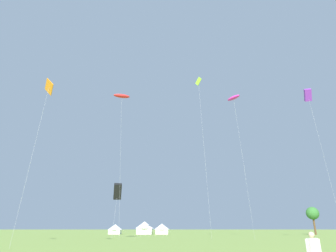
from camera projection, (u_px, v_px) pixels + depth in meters
name	position (u px, v px, depth m)	size (l,w,h in m)	color
kite_purple_box	(308.00, 95.00, 49.64)	(1.80, 2.35, 24.69)	purple
kite_magenta_parafoil	(234.00, 98.00, 53.94)	(2.67, 2.99, 25.38)	#E02DA3
kite_red_parafoil	(122.00, 96.00, 54.15)	(3.27, 2.01, 25.77)	red
kite_orange_diamond	(49.00, 89.00, 32.19)	(1.67, 1.75, 17.82)	orange
kite_black_box	(118.00, 191.00, 53.02)	(1.83, 2.82, 9.64)	black
kite_lime_diamond	(199.00, 85.00, 52.08)	(1.37, 2.68, 28.09)	#99DB2D
festival_tent_right	(115.00, 229.00, 75.36)	(3.79, 3.79, 2.47)	white
festival_tent_left	(145.00, 227.00, 75.49)	(4.90, 4.90, 3.18)	white
festival_tent_center	(162.00, 228.00, 75.39)	(4.05, 4.05, 2.63)	white
tree_distant_left	(313.00, 214.00, 71.61)	(3.09, 3.09, 6.61)	brown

